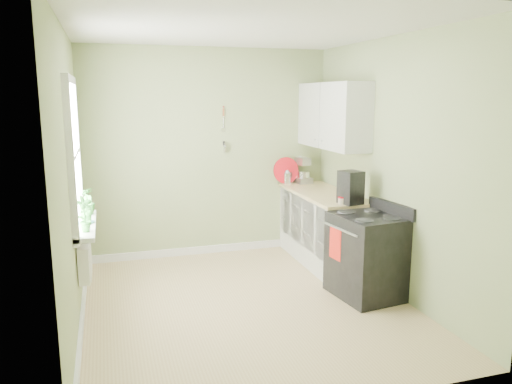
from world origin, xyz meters
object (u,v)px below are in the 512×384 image
object	(u,v)px
stove	(367,255)
coffee_maker	(350,188)
stand_mixer	(302,171)
kettle	(287,177)

from	to	relation	value
stove	coffee_maker	world-z (taller)	coffee_maker
stand_mixer	coffee_maker	world-z (taller)	stand_mixer
coffee_maker	kettle	bearing A→B (deg)	98.89
coffee_maker	stove	bearing A→B (deg)	-91.01
kettle	coffee_maker	bearing A→B (deg)	-81.11
stove	stand_mixer	distance (m)	1.97
stove	kettle	distance (m)	1.95
stand_mixer	coffee_maker	xyz separation A→B (m)	(-0.00, -1.44, 0.01)
stove	kettle	world-z (taller)	kettle
stove	coffee_maker	bearing A→B (deg)	88.99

